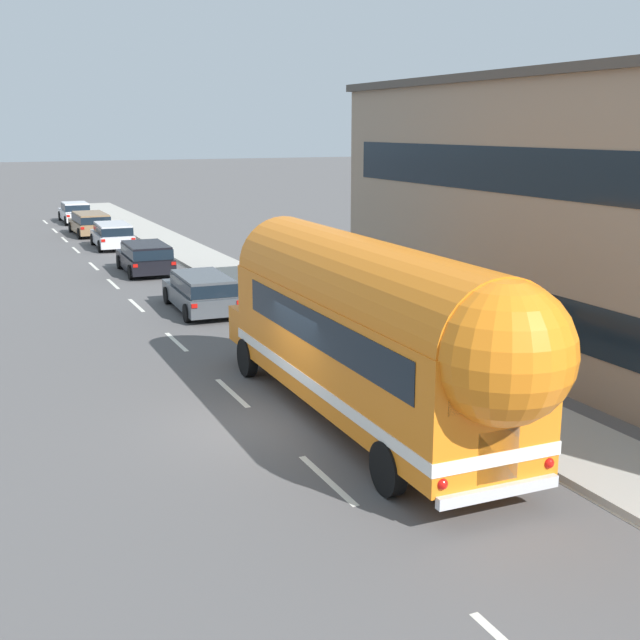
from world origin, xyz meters
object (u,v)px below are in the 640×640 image
at_px(car_fifth, 75,212).
at_px(car_fourth, 90,222).
at_px(car_lead, 202,290).
at_px(car_second, 146,256).
at_px(painted_bus, 373,327).
at_px(car_third, 113,234).

bearing_deg(car_fifth, car_fourth, -91.31).
bearing_deg(car_fourth, car_lead, -89.61).
bearing_deg(car_fourth, car_fifth, 88.69).
relative_size(car_lead, car_fourth, 0.98).
bearing_deg(car_fourth, car_second, -89.61).
bearing_deg(car_lead, painted_bus, -89.86).
relative_size(car_lead, car_fifth, 0.98).
relative_size(painted_bus, car_second, 2.77).
bearing_deg(car_lead, car_fourth, 90.39).
distance_m(car_third, car_fourth, 6.12).
distance_m(car_lead, car_third, 17.16).
bearing_deg(car_lead, car_second, 90.37).
bearing_deg(car_second, painted_bus, -89.76).
distance_m(painted_bus, car_lead, 12.87).
bearing_deg(car_third, painted_bus, -90.03).
bearing_deg(car_third, car_fourth, 91.90).
height_order(car_lead, car_second, same).
xyz_separation_m(painted_bus, car_lead, (-0.03, 12.78, -1.51)).
relative_size(car_fourth, car_fifth, 1.00).
bearing_deg(car_fifth, car_second, -90.18).
height_order(car_third, car_fifth, same).
distance_m(painted_bus, car_fourth, 36.08).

